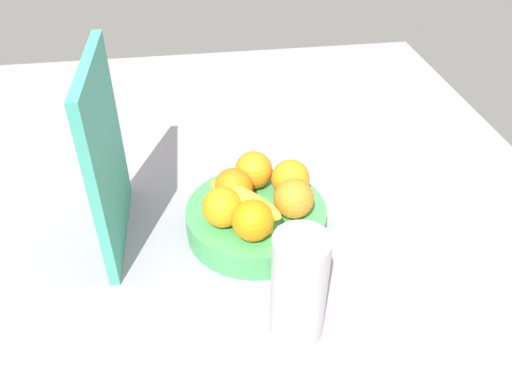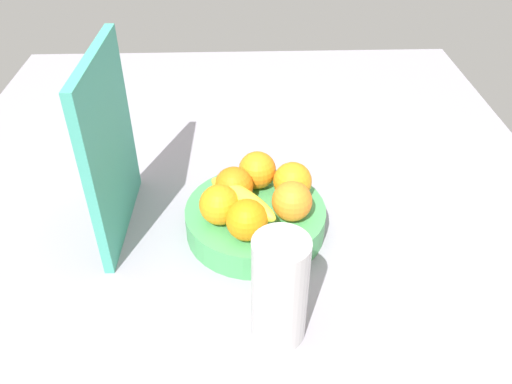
# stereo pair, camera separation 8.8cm
# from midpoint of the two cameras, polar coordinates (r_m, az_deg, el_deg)

# --- Properties ---
(ground_plane) EXTENTS (1.80, 1.40, 0.03)m
(ground_plane) POSITION_cam_midpoint_polar(r_m,az_deg,el_deg) (1.05, 1.01, -4.47)
(ground_plane) COLOR gray
(fruit_bowl) EXTENTS (0.27, 0.27, 0.06)m
(fruit_bowl) POSITION_cam_midpoint_polar(r_m,az_deg,el_deg) (1.01, 2.50, -3.14)
(fruit_bowl) COLOR #47A45A
(fruit_bowl) RESTS_ON ground_plane
(orange_front_left) EXTENTS (0.08, 0.08, 0.08)m
(orange_front_left) POSITION_cam_midpoint_polar(r_m,az_deg,el_deg) (1.01, 6.65, 1.11)
(orange_front_left) COLOR orange
(orange_front_left) RESTS_ON fruit_bowl
(orange_front_right) EXTENTS (0.08, 0.08, 0.08)m
(orange_front_right) POSITION_cam_midpoint_polar(r_m,az_deg,el_deg) (1.03, 2.67, 2.36)
(orange_front_right) COLOR orange
(orange_front_right) RESTS_ON fruit_bowl
(orange_center) EXTENTS (0.08, 0.08, 0.08)m
(orange_center) POSITION_cam_midpoint_polar(r_m,az_deg,el_deg) (0.99, 0.16, 0.58)
(orange_center) COLOR orange
(orange_center) RESTS_ON fruit_bowl
(orange_back_left) EXTENTS (0.08, 0.08, 0.08)m
(orange_back_left) POSITION_cam_midpoint_polar(r_m,az_deg,el_deg) (0.94, -1.30, -1.51)
(orange_back_left) COLOR orange
(orange_back_left) RESTS_ON fruit_bowl
(orange_back_right) EXTENTS (0.08, 0.08, 0.08)m
(orange_back_right) POSITION_cam_midpoint_polar(r_m,az_deg,el_deg) (0.91, 1.84, -3.21)
(orange_back_right) COLOR orange
(orange_back_right) RESTS_ON fruit_bowl
(orange_top_stack) EXTENTS (0.08, 0.08, 0.08)m
(orange_top_stack) POSITION_cam_midpoint_polar(r_m,az_deg,el_deg) (0.96, 6.73, -1.10)
(orange_top_stack) COLOR orange
(orange_top_stack) RESTS_ON fruit_bowl
(banana_bunch) EXTENTS (0.17, 0.14, 0.06)m
(banana_bunch) POSITION_cam_midpoint_polar(r_m,az_deg,el_deg) (0.96, 1.38, -1.26)
(banana_bunch) COLOR yellow
(banana_bunch) RESTS_ON fruit_bowl
(cutting_board) EXTENTS (0.28, 0.03, 0.36)m
(cutting_board) POSITION_cam_midpoint_polar(r_m,az_deg,el_deg) (0.96, -13.34, 4.67)
(cutting_board) COLOR teal
(cutting_board) RESTS_ON ground_plane
(thermos_tumbler) EXTENTS (0.09, 0.09, 0.20)m
(thermos_tumbler) POSITION_cam_midpoint_polar(r_m,az_deg,el_deg) (0.79, 6.00, -10.92)
(thermos_tumbler) COLOR beige
(thermos_tumbler) RESTS_ON ground_plane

